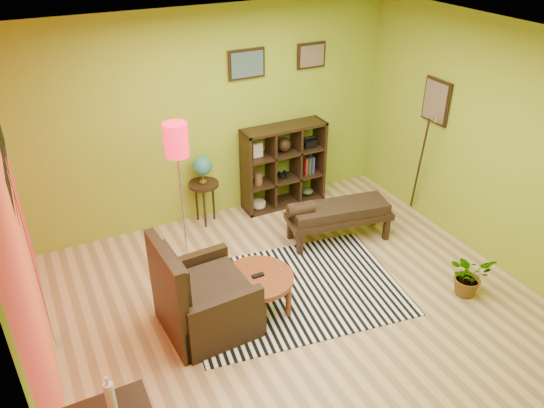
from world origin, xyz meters
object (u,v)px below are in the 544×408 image
armchair (202,302)px  potted_plant (468,279)px  floor_lamp (177,154)px  cube_shelf (285,166)px  coffee_table (258,281)px  globe_table (203,174)px  bench (336,213)px

armchair → potted_plant: 2.94m
floor_lamp → cube_shelf: floor_lamp is taller
coffee_table → cube_shelf: size_ratio=0.62×
coffee_table → globe_table: globe_table is taller
globe_table → coffee_table: bearing=-94.0°
globe_table → bench: size_ratio=0.70×
globe_table → cube_shelf: 1.21m
armchair → bench: bearing=20.2°
globe_table → bench: bearing=-40.6°
floor_lamp → cube_shelf: (1.76, 0.84, -0.89)m
armchair → globe_table: armchair is taller
floor_lamp → globe_table: bearing=57.1°
armchair → cube_shelf: bearing=44.4°
coffee_table → bench: bench is taller
potted_plant → armchair: bearing=163.8°
potted_plant → coffee_table: bearing=160.3°
coffee_table → cube_shelf: cube_shelf is taller
cube_shelf → bench: bearing=-82.7°
coffee_table → cube_shelf: 2.37m
bench → potted_plant: 1.76m
armchair → globe_table: bearing=68.8°
cube_shelf → armchair: bearing=-135.6°
coffee_table → floor_lamp: bearing=110.6°
floor_lamp → coffee_table: bearing=-69.4°
cube_shelf → potted_plant: (0.87, -2.73, -0.41)m
potted_plant → floor_lamp: bearing=144.1°
floor_lamp → bench: bearing=-9.1°
coffee_table → armchair: 0.62m
globe_table → cube_shelf: size_ratio=0.82×
bench → coffee_table: bearing=-151.7°
globe_table → potted_plant: bearing=-53.0°
armchair → bench: armchair is taller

